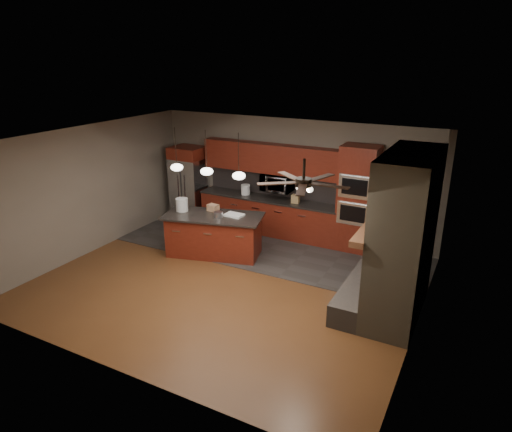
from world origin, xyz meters
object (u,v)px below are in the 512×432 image
Objects in this scene: paint_can at (218,215)px; cardboard_box at (213,208)px; kitchen_island at (214,235)px; counter_bucket at (246,190)px; microwave at (277,183)px; oven_tower at (357,199)px; paint_tray at (234,215)px; counter_box at (296,199)px; refrigerator at (189,184)px; white_bucket at (182,205)px.

cardboard_box is at bearing 136.66° from paint_can.
counter_bucket is (-0.16, 1.73, 0.56)m from kitchen_island.
microwave is 0.89m from counter_bucket.
cardboard_box is at bearing 107.93° from kitchen_island.
oven_tower reaches higher than paint_tray.
oven_tower is 3.25m from kitchen_island.
oven_tower is at bearing -2.20° from counter_box.
cardboard_box is (-0.15, 0.24, 0.53)m from kitchen_island.
paint_can is (0.18, -0.07, 0.52)m from kitchen_island.
oven_tower is at bearing 0.95° from refrigerator.
counter_bucket is (-0.00, 1.49, 0.03)m from cardboard_box.
refrigerator is 1.65m from counter_bucket.
counter_bucket is at bearing 179.85° from oven_tower.
cardboard_box reaches higher than paint_can.
paint_can is 0.35m from paint_tray.
refrigerator is at bearing -179.05° from oven_tower.
counter_box is (1.98, 1.75, -0.06)m from white_bucket.
paint_can reaches higher than kitchen_island.
cardboard_box is at bearing 26.65° from white_bucket.
counter_bucket is at bearing 80.15° from kitchen_island.
refrigerator is 7.81× the size of counter_bucket.
paint_tray is 1.59× the size of counter_bucket.
paint_can is at bearing -40.97° from refrigerator.
paint_can reaches higher than paint_tray.
paint_can is (0.95, -0.00, -0.08)m from white_bucket.
microwave is at bearing 83.25° from paint_tray.
oven_tower reaches higher than refrigerator.
white_bucket is at bearing -165.62° from paint_tray.
paint_tray is (0.42, 0.18, 0.47)m from kitchen_island.
kitchen_island is 11.88× the size of paint_can.
refrigerator is 2.62m from paint_can.
counter_box is at bearing -10.75° from microwave.
refrigerator is at bearing -177.18° from counter_bucket.
oven_tower is at bearing -1.66° from microwave.
oven_tower is 3.19m from cardboard_box.
kitchen_island is at bearing -84.81° from counter_bucket.
refrigerator reaches higher than counter_bucket.
white_bucket is 1.44× the size of counter_box.
microwave is 1.95m from paint_can.
counter_box is at bearing -178.31° from oven_tower.
cardboard_box is (-0.33, 0.31, 0.01)m from paint_can.
kitchen_island is 0.60m from cardboard_box.
counter_box is (1.03, 1.75, 0.01)m from paint_can.
refrigerator is 2.01m from white_bucket.
kitchen_island is 5.76× the size of paint_tray.
microwave is at bearing 53.94° from kitchen_island.
kitchen_island is at bearing 157.13° from paint_can.
cardboard_box is 1.98m from counter_box.
refrigerator reaches higher than counter_box.
counter_box is (1.21, 1.68, 0.53)m from kitchen_island.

